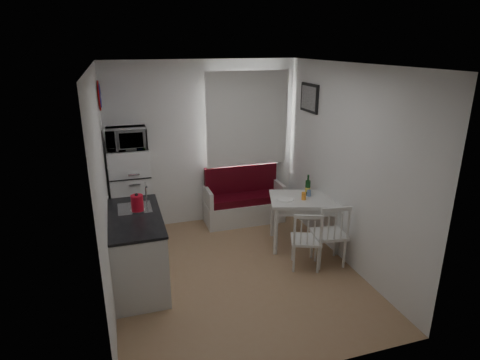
{
  "coord_description": "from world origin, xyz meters",
  "views": [
    {
      "loc": [
        -1.3,
        -4.33,
        2.82
      ],
      "look_at": [
        0.21,
        0.5,
        1.09
      ],
      "focal_mm": 30.0,
      "sensor_mm": 36.0,
      "label": 1
    }
  ],
  "objects_px": {
    "bench": "(244,204)",
    "chair_left": "(309,235)",
    "kitchen_counter": "(137,249)",
    "microwave": "(126,139)",
    "kettle": "(137,203)",
    "chair_right": "(333,229)",
    "dining_table": "(305,203)",
    "fridge": "(132,195)",
    "wine_bottle": "(308,185)"
  },
  "relations": [
    {
      "from": "chair_right",
      "to": "kettle",
      "type": "relative_size",
      "value": 2.03
    },
    {
      "from": "chair_left",
      "to": "wine_bottle",
      "type": "distance_m",
      "value": 0.91
    },
    {
      "from": "chair_right",
      "to": "fridge",
      "type": "relative_size",
      "value": 0.33
    },
    {
      "from": "dining_table",
      "to": "microwave",
      "type": "xyz_separation_m",
      "value": [
        -2.35,
        0.9,
        0.91
      ]
    },
    {
      "from": "bench",
      "to": "wine_bottle",
      "type": "distance_m",
      "value": 1.3
    },
    {
      "from": "dining_table",
      "to": "microwave",
      "type": "bearing_deg",
      "value": 176.47
    },
    {
      "from": "microwave",
      "to": "fridge",
      "type": "bearing_deg",
      "value": 90.0
    },
    {
      "from": "kitchen_counter",
      "to": "chair_right",
      "type": "xyz_separation_m",
      "value": [
        2.45,
        -0.37,
        0.09
      ]
    },
    {
      "from": "kitchen_counter",
      "to": "microwave",
      "type": "relative_size",
      "value": 2.43
    },
    {
      "from": "bench",
      "to": "fridge",
      "type": "distance_m",
      "value": 1.82
    },
    {
      "from": "chair_right",
      "to": "kettle",
      "type": "height_order",
      "value": "kettle"
    },
    {
      "from": "microwave",
      "to": "kettle",
      "type": "height_order",
      "value": "microwave"
    },
    {
      "from": "dining_table",
      "to": "fridge",
      "type": "bearing_deg",
      "value": 175.41
    },
    {
      "from": "chair_left",
      "to": "fridge",
      "type": "bearing_deg",
      "value": 164.4
    },
    {
      "from": "dining_table",
      "to": "microwave",
      "type": "height_order",
      "value": "microwave"
    },
    {
      "from": "bench",
      "to": "wine_bottle",
      "type": "bearing_deg",
      "value": -55.46
    },
    {
      "from": "microwave",
      "to": "chair_right",
      "type": "bearing_deg",
      "value": -32.69
    },
    {
      "from": "chair_right",
      "to": "microwave",
      "type": "xyz_separation_m",
      "value": [
        -2.43,
        1.56,
        1.02
      ]
    },
    {
      "from": "dining_table",
      "to": "kettle",
      "type": "xyz_separation_m",
      "value": [
        -2.32,
        -0.2,
        0.36
      ]
    },
    {
      "from": "dining_table",
      "to": "chair_left",
      "type": "relative_size",
      "value": 2.33
    },
    {
      "from": "kitchen_counter",
      "to": "chair_right",
      "type": "height_order",
      "value": "kitchen_counter"
    },
    {
      "from": "fridge",
      "to": "kitchen_counter",
      "type": "bearing_deg",
      "value": -90.9
    },
    {
      "from": "fridge",
      "to": "microwave",
      "type": "distance_m",
      "value": 0.86
    },
    {
      "from": "fridge",
      "to": "chair_left",
      "type": "bearing_deg",
      "value": -37.39
    },
    {
      "from": "chair_left",
      "to": "kettle",
      "type": "distance_m",
      "value": 2.18
    },
    {
      "from": "kettle",
      "to": "fridge",
      "type": "bearing_deg",
      "value": 91.5
    },
    {
      "from": "kitchen_counter",
      "to": "kettle",
      "type": "height_order",
      "value": "kitchen_counter"
    },
    {
      "from": "bench",
      "to": "microwave",
      "type": "relative_size",
      "value": 2.36
    },
    {
      "from": "kettle",
      "to": "wine_bottle",
      "type": "height_order",
      "value": "kettle"
    },
    {
      "from": "chair_left",
      "to": "kettle",
      "type": "bearing_deg",
      "value": -170.59
    },
    {
      "from": "kitchen_counter",
      "to": "bench",
      "type": "xyz_separation_m",
      "value": [
        1.79,
        1.35,
        -0.15
      ]
    },
    {
      "from": "bench",
      "to": "microwave",
      "type": "xyz_separation_m",
      "value": [
        -1.77,
        -0.16,
        1.26
      ]
    },
    {
      "from": "chair_left",
      "to": "microwave",
      "type": "xyz_separation_m",
      "value": [
        -2.1,
        1.55,
        1.06
      ]
    },
    {
      "from": "chair_left",
      "to": "dining_table",
      "type": "bearing_deg",
      "value": 90.86
    },
    {
      "from": "fridge",
      "to": "wine_bottle",
      "type": "relative_size",
      "value": 4.63
    },
    {
      "from": "microwave",
      "to": "bench",
      "type": "bearing_deg",
      "value": 5.16
    },
    {
      "from": "chair_right",
      "to": "wine_bottle",
      "type": "relative_size",
      "value": 1.55
    },
    {
      "from": "dining_table",
      "to": "chair_right",
      "type": "bearing_deg",
      "value": -65.44
    },
    {
      "from": "microwave",
      "to": "kettle",
      "type": "relative_size",
      "value": 2.33
    },
    {
      "from": "kettle",
      "to": "dining_table",
      "type": "bearing_deg",
      "value": 4.93
    },
    {
      "from": "chair_right",
      "to": "wine_bottle",
      "type": "xyz_separation_m",
      "value": [
        0.0,
        0.76,
        0.34
      ]
    },
    {
      "from": "microwave",
      "to": "wine_bottle",
      "type": "bearing_deg",
      "value": -18.2
    },
    {
      "from": "chair_right",
      "to": "fridge",
      "type": "height_order",
      "value": "fridge"
    },
    {
      "from": "bench",
      "to": "chair_left",
      "type": "relative_size",
      "value": 2.62
    },
    {
      "from": "fridge",
      "to": "kettle",
      "type": "xyz_separation_m",
      "value": [
        0.03,
        -1.15,
        0.31
      ]
    },
    {
      "from": "bench",
      "to": "microwave",
      "type": "bearing_deg",
      "value": -174.84
    },
    {
      "from": "microwave",
      "to": "wine_bottle",
      "type": "relative_size",
      "value": 1.79
    },
    {
      "from": "bench",
      "to": "fridge",
      "type": "relative_size",
      "value": 0.91
    },
    {
      "from": "kitchen_counter",
      "to": "fridge",
      "type": "distance_m",
      "value": 1.27
    },
    {
      "from": "bench",
      "to": "chair_left",
      "type": "xyz_separation_m",
      "value": [
        0.33,
        -1.71,
        0.2
      ]
    }
  ]
}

